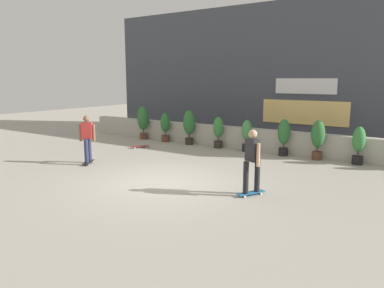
{
  "coord_description": "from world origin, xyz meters",
  "views": [
    {
      "loc": [
        6.48,
        -8.1,
        2.95
      ],
      "look_at": [
        0.0,
        1.5,
        0.9
      ],
      "focal_mm": 34.81,
      "sensor_mm": 36.0,
      "label": 1
    }
  ],
  "objects_px": {
    "potted_plant_7": "(359,143)",
    "potted_plant_2": "(189,125)",
    "potted_plant_0": "(143,120)",
    "potted_plant_5": "(284,135)",
    "skater_foreground": "(87,137)",
    "skater_far_left": "(252,159)",
    "potted_plant_3": "(218,131)",
    "skateboard_near_camera": "(140,146)",
    "potted_plant_4": "(247,134)",
    "potted_plant_6": "(318,137)",
    "potted_plant_1": "(165,125)"
  },
  "relations": [
    {
      "from": "potted_plant_4",
      "to": "potted_plant_2",
      "type": "bearing_deg",
      "value": 180.0
    },
    {
      "from": "potted_plant_3",
      "to": "potted_plant_5",
      "type": "bearing_deg",
      "value": -0.0
    },
    {
      "from": "skater_far_left",
      "to": "potted_plant_6",
      "type": "bearing_deg",
      "value": 88.0
    },
    {
      "from": "potted_plant_3",
      "to": "potted_plant_6",
      "type": "relative_size",
      "value": 0.92
    },
    {
      "from": "potted_plant_7",
      "to": "potted_plant_6",
      "type": "bearing_deg",
      "value": -180.0
    },
    {
      "from": "potted_plant_5",
      "to": "skateboard_near_camera",
      "type": "distance_m",
      "value": 6.04
    },
    {
      "from": "potted_plant_2",
      "to": "potted_plant_6",
      "type": "bearing_deg",
      "value": 0.0
    },
    {
      "from": "potted_plant_7",
      "to": "skateboard_near_camera",
      "type": "bearing_deg",
      "value": -167.51
    },
    {
      "from": "potted_plant_5",
      "to": "skater_far_left",
      "type": "distance_m",
      "value": 5.34
    },
    {
      "from": "potted_plant_3",
      "to": "potted_plant_7",
      "type": "relative_size",
      "value": 1.01
    },
    {
      "from": "potted_plant_6",
      "to": "skater_foreground",
      "type": "height_order",
      "value": "skater_foreground"
    },
    {
      "from": "potted_plant_2",
      "to": "potted_plant_6",
      "type": "relative_size",
      "value": 1.06
    },
    {
      "from": "potted_plant_0",
      "to": "potted_plant_2",
      "type": "distance_m",
      "value": 2.73
    },
    {
      "from": "potted_plant_7",
      "to": "skater_foreground",
      "type": "xyz_separation_m",
      "value": [
        -7.8,
        -5.17,
        0.2
      ]
    },
    {
      "from": "potted_plant_5",
      "to": "potted_plant_6",
      "type": "relative_size",
      "value": 0.98
    },
    {
      "from": "potted_plant_7",
      "to": "skater_foreground",
      "type": "distance_m",
      "value": 9.36
    },
    {
      "from": "skateboard_near_camera",
      "to": "skater_far_left",
      "type": "bearing_deg",
      "value": -26.37
    },
    {
      "from": "potted_plant_5",
      "to": "skater_far_left",
      "type": "height_order",
      "value": "skater_far_left"
    },
    {
      "from": "potted_plant_3",
      "to": "potted_plant_4",
      "type": "distance_m",
      "value": 1.34
    },
    {
      "from": "potted_plant_5",
      "to": "skater_foreground",
      "type": "relative_size",
      "value": 0.84
    },
    {
      "from": "potted_plant_6",
      "to": "skateboard_near_camera",
      "type": "bearing_deg",
      "value": -165.14
    },
    {
      "from": "skater_far_left",
      "to": "skateboard_near_camera",
      "type": "bearing_deg",
      "value": 153.63
    },
    {
      "from": "potted_plant_1",
      "to": "potted_plant_6",
      "type": "xyz_separation_m",
      "value": [
        7.06,
        -0.0,
        0.07
      ]
    },
    {
      "from": "potted_plant_6",
      "to": "potted_plant_2",
      "type": "bearing_deg",
      "value": 180.0
    },
    {
      "from": "potted_plant_2",
      "to": "potted_plant_5",
      "type": "relative_size",
      "value": 1.09
    },
    {
      "from": "potted_plant_5",
      "to": "potted_plant_7",
      "type": "distance_m",
      "value": 2.67
    },
    {
      "from": "potted_plant_2",
      "to": "potted_plant_4",
      "type": "bearing_deg",
      "value": 0.0
    },
    {
      "from": "potted_plant_0",
      "to": "potted_plant_3",
      "type": "bearing_deg",
      "value": 0.0
    },
    {
      "from": "potted_plant_5",
      "to": "potted_plant_7",
      "type": "bearing_deg",
      "value": 0.0
    },
    {
      "from": "potted_plant_2",
      "to": "potted_plant_4",
      "type": "relative_size",
      "value": 1.2
    },
    {
      "from": "potted_plant_4",
      "to": "potted_plant_7",
      "type": "bearing_deg",
      "value": 0.0
    },
    {
      "from": "potted_plant_3",
      "to": "potted_plant_5",
      "type": "xyz_separation_m",
      "value": [
        2.9,
        -0.0,
        0.06
      ]
    },
    {
      "from": "potted_plant_2",
      "to": "potted_plant_3",
      "type": "xyz_separation_m",
      "value": [
        1.51,
        0.0,
        -0.15
      ]
    },
    {
      "from": "potted_plant_6",
      "to": "skateboard_near_camera",
      "type": "distance_m",
      "value": 7.27
    },
    {
      "from": "potted_plant_7",
      "to": "skater_far_left",
      "type": "bearing_deg",
      "value": -106.72
    },
    {
      "from": "potted_plant_7",
      "to": "potted_plant_0",
      "type": "bearing_deg",
      "value": -180.0
    },
    {
      "from": "potted_plant_5",
      "to": "skater_far_left",
      "type": "relative_size",
      "value": 0.84
    },
    {
      "from": "potted_plant_7",
      "to": "potted_plant_2",
      "type": "bearing_deg",
      "value": -180.0
    },
    {
      "from": "potted_plant_2",
      "to": "potted_plant_7",
      "type": "height_order",
      "value": "potted_plant_2"
    },
    {
      "from": "skater_foreground",
      "to": "skater_far_left",
      "type": "bearing_deg",
      "value": -0.55
    },
    {
      "from": "skater_foreground",
      "to": "skateboard_near_camera",
      "type": "height_order",
      "value": "skater_foreground"
    },
    {
      "from": "potted_plant_2",
      "to": "potted_plant_5",
      "type": "height_order",
      "value": "potted_plant_2"
    },
    {
      "from": "potted_plant_4",
      "to": "potted_plant_6",
      "type": "distance_m",
      "value": 2.85
    },
    {
      "from": "potted_plant_0",
      "to": "potted_plant_4",
      "type": "distance_m",
      "value": 5.58
    },
    {
      "from": "potted_plant_4",
      "to": "skater_far_left",
      "type": "distance_m",
      "value": 5.87
    },
    {
      "from": "skater_foreground",
      "to": "skateboard_near_camera",
      "type": "xyz_separation_m",
      "value": [
        -0.57,
        3.31,
        -0.88
      ]
    },
    {
      "from": "potted_plant_3",
      "to": "skateboard_near_camera",
      "type": "distance_m",
      "value": 3.43
    },
    {
      "from": "potted_plant_5",
      "to": "skater_far_left",
      "type": "xyz_separation_m",
      "value": [
        1.1,
        -5.23,
        0.13
      ]
    },
    {
      "from": "skater_foreground",
      "to": "skateboard_near_camera",
      "type": "distance_m",
      "value": 3.48
    },
    {
      "from": "potted_plant_5",
      "to": "skater_foreground",
      "type": "bearing_deg",
      "value": -134.81
    }
  ]
}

